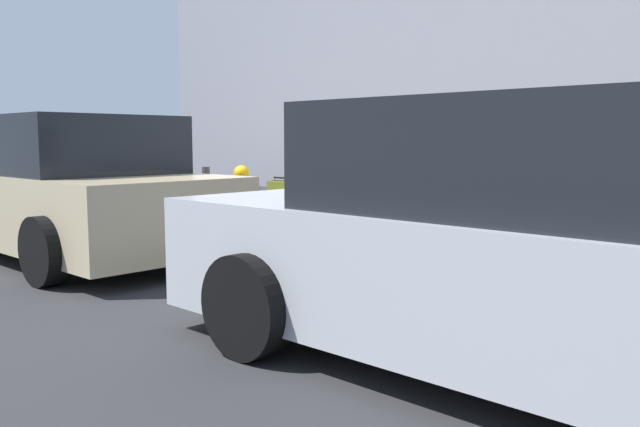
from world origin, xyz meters
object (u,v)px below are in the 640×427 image
object	(u,v)px
suitcase_teal_2	(501,233)
suitcase_silver_6	(348,218)
suitcase_black_4	(423,218)
suitcase_olive_8	(284,207)
suitcase_navy_5	(382,212)
suitcase_red_7	(311,213)
suitcase_red_0	(608,243)
parked_car_beige_1	(73,191)
fire_hydrant	(242,195)
bollard_post	(206,195)
suitcase_maroon_3	(458,222)
parked_car_silver_0	(550,248)
suitcase_olive_1	(557,229)

from	to	relation	value
suitcase_teal_2	suitcase_silver_6	size ratio (longest dim) A/B	0.77
suitcase_black_4	suitcase_olive_8	size ratio (longest dim) A/B	1.05
suitcase_navy_5	suitcase_red_7	bearing A→B (deg)	4.16
suitcase_red_0	parked_car_beige_1	bearing A→B (deg)	23.68
suitcase_navy_5	fire_hydrant	size ratio (longest dim) A/B	0.98
parked_car_beige_1	suitcase_silver_6	bearing A→B (deg)	-132.45
suitcase_silver_6	bollard_post	xyz separation A→B (m)	(2.47, 0.18, 0.14)
suitcase_silver_6	suitcase_maroon_3	bearing A→B (deg)	178.05
suitcase_maroon_3	parked_car_silver_0	size ratio (longest dim) A/B	0.20
suitcase_olive_1	suitcase_teal_2	world-z (taller)	suitcase_olive_1
suitcase_maroon_3	suitcase_navy_5	xyz separation A→B (m)	(1.00, -0.03, 0.03)
suitcase_red_0	fire_hydrant	world-z (taller)	fire_hydrant
suitcase_olive_8	bollard_post	bearing A→B (deg)	3.01
suitcase_navy_5	parked_car_silver_0	bearing A→B (deg)	142.29
suitcase_maroon_3	fire_hydrant	xyz separation A→B (m)	(3.40, -0.02, 0.09)
suitcase_teal_2	suitcase_red_7	distance (m)	2.47
suitcase_teal_2	suitcase_navy_5	bearing A→B (deg)	0.24
suitcase_olive_1	suitcase_black_4	distance (m)	1.45
suitcase_maroon_3	bollard_post	world-z (taller)	suitcase_maroon_3
suitcase_red_7	suitcase_red_0	bearing A→B (deg)	-179.47
suitcase_red_7	parked_car_beige_1	size ratio (longest dim) A/B	0.19
suitcase_maroon_3	suitcase_navy_5	bearing A→B (deg)	-1.44
suitcase_navy_5	suitcase_olive_8	xyz separation A→B (m)	(1.49, 0.08, -0.05)
suitcase_red_7	parked_car_silver_0	world-z (taller)	parked_car_silver_0
suitcase_teal_2	bollard_post	size ratio (longest dim) A/B	0.76
suitcase_navy_5	bollard_post	size ratio (longest dim) A/B	1.02
suitcase_teal_2	suitcase_red_7	world-z (taller)	suitcase_red_7
suitcase_navy_5	parked_car_beige_1	distance (m)	3.48
suitcase_olive_8	parked_car_silver_0	size ratio (longest dim) A/B	0.15
suitcase_red_7	suitcase_olive_8	distance (m)	0.48
suitcase_red_0	suitcase_olive_8	size ratio (longest dim) A/B	0.92
bollard_post	parked_car_beige_1	world-z (taller)	parked_car_beige_1
suitcase_olive_1	parked_car_silver_0	distance (m)	2.55
suitcase_black_4	suitcase_olive_8	bearing A→B (deg)	3.35
fire_hydrant	parked_car_silver_0	xyz separation A→B (m)	(-5.34, 2.27, 0.15)
suitcase_maroon_3	parked_car_beige_1	xyz separation A→B (m)	(3.62, 2.25, 0.25)
suitcase_maroon_3	suitcase_red_7	bearing A→B (deg)	1.39
suitcase_teal_2	fire_hydrant	size ratio (longest dim) A/B	0.73
fire_hydrant	parked_car_silver_0	distance (m)	5.81
suitcase_maroon_3	suitcase_red_7	xyz separation A→B (m)	(2.01, 0.05, -0.06)
suitcase_black_4	parked_car_beige_1	xyz separation A→B (m)	(3.15, 2.32, 0.25)
suitcase_olive_1	suitcase_silver_6	world-z (taller)	suitcase_olive_1
suitcase_red_7	parked_car_beige_1	world-z (taller)	parked_car_beige_1
suitcase_olive_1	suitcase_red_7	bearing A→B (deg)	2.73
bollard_post	fire_hydrant	bearing A→B (deg)	-165.76
suitcase_black_4	suitcase_teal_2	bearing A→B (deg)	177.92
fire_hydrant	parked_car_beige_1	size ratio (longest dim) A/B	0.20
suitcase_silver_6	parked_car_silver_0	xyz separation A→B (m)	(-3.46, 2.30, 0.32)
suitcase_silver_6	bollard_post	size ratio (longest dim) A/B	0.98
suitcase_navy_5	suitcase_red_7	distance (m)	1.02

